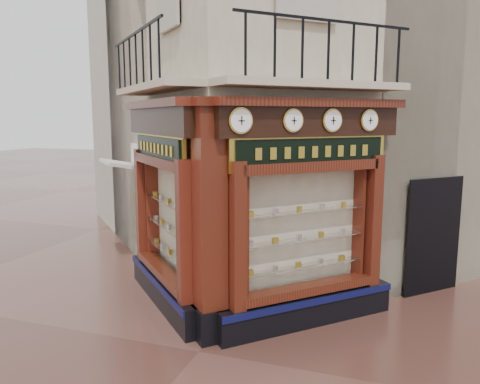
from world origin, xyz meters
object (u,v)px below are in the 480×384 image
at_px(clock_c, 332,120).
at_px(signboard_left, 158,148).
at_px(clock_b, 293,121).
at_px(clock_a, 241,121).
at_px(awning, 124,268).
at_px(corner_pilaster, 210,225).
at_px(signboard_right, 313,152).
at_px(clock_d, 369,120).

relative_size(clock_c, signboard_left, 0.19).
bearing_deg(clock_b, signboard_left, 126.26).
relative_size(clock_b, clock_c, 0.97).
bearing_deg(clock_a, awning, 100.03).
bearing_deg(corner_pilaster, awning, 96.54).
relative_size(corner_pilaster, signboard_right, 1.78).
height_order(clock_a, awning, clock_a).
xyz_separation_m(clock_c, awning, (-5.19, 1.58, -3.62)).
xyz_separation_m(clock_b, clock_c, (0.55, 0.55, 0.00)).
xyz_separation_m(clock_a, signboard_right, (0.91, 1.07, -0.52)).
xyz_separation_m(clock_b, signboard_right, (0.25, 0.41, -0.52)).
bearing_deg(corner_pilaster, clock_d, -8.52).
bearing_deg(clock_c, signboard_left, 137.43).
relative_size(corner_pilaster, signboard_left, 1.90).
bearing_deg(awning, clock_c, -151.93).
distance_m(clock_b, clock_c, 0.77).
relative_size(signboard_left, signboard_right, 0.94).
bearing_deg(signboard_right, awning, 115.68).
height_order(clock_a, clock_b, clock_a).
relative_size(corner_pilaster, awning, 3.11).
bearing_deg(clock_c, signboard_right, 159.99).
bearing_deg(signboard_right, signboard_left, 135.00).
distance_m(awning, signboard_left, 4.06).
bearing_deg(corner_pilaster, clock_c, -11.75).
relative_size(clock_a, clock_b, 1.07).
height_order(clock_a, clock_c, clock_a).
bearing_deg(corner_pilaster, signboard_right, -10.25).
bearing_deg(clock_d, clock_b, -180.00).
distance_m(clock_c, signboard_left, 3.26).
bearing_deg(signboard_right, corner_pilaster, 169.75).
xyz_separation_m(corner_pilaster, signboard_right, (1.46, 1.01, 1.15)).
bearing_deg(clock_c, clock_d, 0.00).
bearing_deg(clock_b, awning, 110.40).
distance_m(corner_pilaster, clock_b, 2.15).
distance_m(clock_b, signboard_right, 0.71).
bearing_deg(awning, signboard_left, -175.98).
xyz_separation_m(clock_a, clock_d, (1.77, 1.77, 0.00)).
height_order(clock_b, awning, clock_b).
bearing_deg(awning, clock_b, -159.60).
relative_size(clock_b, clock_d, 0.99).
height_order(corner_pilaster, clock_d, corner_pilaster).
height_order(clock_d, signboard_left, clock_d).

